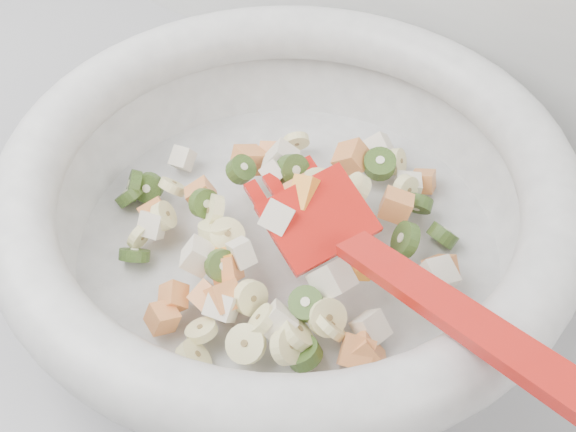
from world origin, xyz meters
The scene contains 1 object.
mixing_bowl centered at (0.11, 1.50, 0.96)m, with size 0.50×0.42×0.16m.
Camera 1 is at (0.32, 1.20, 1.35)m, focal length 45.00 mm.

